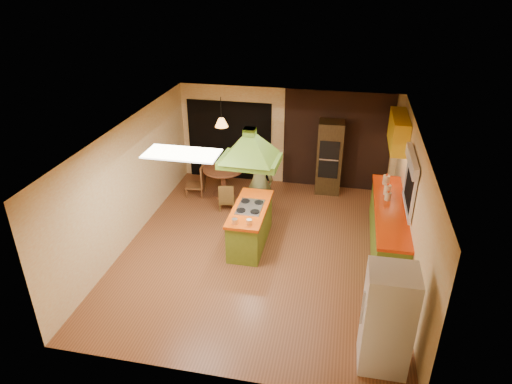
% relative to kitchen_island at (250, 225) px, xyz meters
% --- Properties ---
extents(ground, '(6.50, 6.50, 0.00)m').
position_rel_kitchen_island_xyz_m(ground, '(0.29, -0.18, -0.43)').
color(ground, brown).
rests_on(ground, ground).
extents(room_walls, '(5.50, 6.50, 6.50)m').
position_rel_kitchen_island_xyz_m(room_walls, '(0.29, -0.18, 0.82)').
color(room_walls, '#FFE9B6').
rests_on(room_walls, ground).
extents(ceiling_plane, '(6.50, 6.50, 0.00)m').
position_rel_kitchen_island_xyz_m(ceiling_plane, '(0.29, -0.18, 2.07)').
color(ceiling_plane, silver).
rests_on(ceiling_plane, room_walls).
extents(brick_panel, '(2.64, 0.03, 2.50)m').
position_rel_kitchen_island_xyz_m(brick_panel, '(1.54, 3.05, 0.82)').
color(brick_panel, '#381E14').
rests_on(brick_panel, ground).
extents(nook_opening, '(2.20, 0.03, 2.10)m').
position_rel_kitchen_island_xyz_m(nook_opening, '(-1.21, 3.05, 0.62)').
color(nook_opening, black).
rests_on(nook_opening, ground).
extents(right_counter, '(0.62, 3.05, 0.92)m').
position_rel_kitchen_island_xyz_m(right_counter, '(2.74, 0.42, 0.03)').
color(right_counter, olive).
rests_on(right_counter, ground).
extents(upper_cabinets, '(0.34, 1.40, 0.70)m').
position_rel_kitchen_island_xyz_m(upper_cabinets, '(2.86, 2.02, 1.52)').
color(upper_cabinets, yellow).
rests_on(upper_cabinets, room_walls).
extents(window_right, '(0.12, 1.35, 1.06)m').
position_rel_kitchen_island_xyz_m(window_right, '(2.99, 0.22, 1.34)').
color(window_right, black).
rests_on(window_right, room_walls).
extents(fluor_panel, '(1.20, 0.60, 0.03)m').
position_rel_kitchen_island_xyz_m(fluor_panel, '(-0.81, -1.38, 2.06)').
color(fluor_panel, white).
rests_on(fluor_panel, ceiling_plane).
extents(kitchen_island, '(0.68, 1.68, 0.86)m').
position_rel_kitchen_island_xyz_m(kitchen_island, '(0.00, 0.00, 0.00)').
color(kitchen_island, olive).
rests_on(kitchen_island, ground).
extents(range_hood, '(1.14, 0.84, 0.80)m').
position_rel_kitchen_island_xyz_m(range_hood, '(0.00, 0.00, 1.82)').
color(range_hood, '#52751D').
rests_on(range_hood, ceiling_plane).
extents(man, '(0.68, 0.50, 1.74)m').
position_rel_kitchen_island_xyz_m(man, '(-0.05, 1.19, 0.44)').
color(man, brown).
rests_on(man, ground).
extents(refrigerator, '(0.68, 0.64, 1.63)m').
position_rel_kitchen_island_xyz_m(refrigerator, '(2.53, -2.71, 0.39)').
color(refrigerator, white).
rests_on(refrigerator, ground).
extents(wall_oven, '(0.63, 0.62, 1.84)m').
position_rel_kitchen_island_xyz_m(wall_oven, '(1.40, 2.76, 0.49)').
color(wall_oven, '#432E15').
rests_on(wall_oven, ground).
extents(dining_table, '(0.99, 0.99, 0.74)m').
position_rel_kitchen_island_xyz_m(dining_table, '(-1.10, 1.98, 0.09)').
color(dining_table, brown).
rests_on(dining_table, ground).
extents(chair_left, '(0.48, 0.48, 0.81)m').
position_rel_kitchen_island_xyz_m(chair_left, '(-1.80, 1.88, -0.03)').
color(chair_left, brown).
rests_on(chair_left, ground).
extents(chair_near, '(0.44, 0.44, 0.67)m').
position_rel_kitchen_island_xyz_m(chair_near, '(-0.85, 1.33, -0.09)').
color(chair_near, brown).
rests_on(chair_near, ground).
extents(pendant_lamp, '(0.37, 0.37, 0.20)m').
position_rel_kitchen_island_xyz_m(pendant_lamp, '(-1.10, 1.98, 1.47)').
color(pendant_lamp, '#FF9E3F').
rests_on(pendant_lamp, ceiling_plane).
extents(canister_large, '(0.17, 0.17, 0.21)m').
position_rel_kitchen_island_xyz_m(canister_large, '(2.69, 0.99, 0.60)').
color(canister_large, '#F4E9C4').
rests_on(canister_large, right_counter).
extents(canister_medium, '(0.16, 0.16, 0.21)m').
position_rel_kitchen_island_xyz_m(canister_medium, '(2.69, 1.48, 0.59)').
color(canister_medium, beige).
rests_on(canister_medium, right_counter).
extents(canister_small, '(0.13, 0.13, 0.17)m').
position_rel_kitchen_island_xyz_m(canister_small, '(2.69, 0.73, 0.57)').
color(canister_small, beige).
rests_on(canister_small, right_counter).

